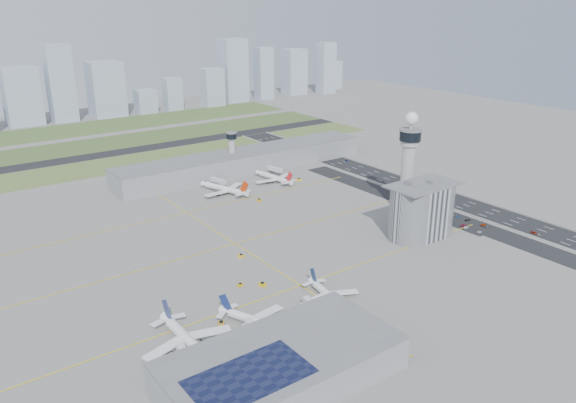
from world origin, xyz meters
TOP-DOWN VIEW (x-y plane):
  - ground at (0.00, 0.00)m, footprint 1000.00×1000.00m
  - grass_strip_0 at (-20.00, 225.00)m, footprint 480.00×50.00m
  - grass_strip_1 at (-20.00, 300.00)m, footprint 480.00×60.00m
  - grass_strip_2 at (-20.00, 380.00)m, footprint 480.00×70.00m
  - runway at (-20.00, 262.00)m, footprint 480.00×22.00m
  - highway at (115.00, 0.00)m, footprint 28.00×500.00m
  - barrier_left at (101.00, 0.00)m, footprint 0.60×500.00m
  - barrier_right at (129.00, 0.00)m, footprint 0.60×500.00m
  - landside_road at (90.00, -10.00)m, footprint 18.00×260.00m
  - parking_lot at (88.00, -22.00)m, footprint 20.00×44.00m
  - taxiway_line_h_0 at (-40.00, -30.00)m, footprint 260.00×0.60m
  - taxiway_line_h_1 at (-40.00, 30.00)m, footprint 260.00×0.60m
  - taxiway_line_h_2 at (-40.00, 90.00)m, footprint 260.00×0.60m
  - taxiway_line_v at (-40.00, 30.00)m, footprint 0.60×260.00m
  - control_tower at (72.00, 8.00)m, footprint 14.00×14.00m
  - secondary_tower at (30.00, 150.00)m, footprint 8.60×8.60m
  - admin_building at (51.99, -22.00)m, footprint 42.00×24.00m
  - terminal_pier at (40.00, 148.00)m, footprint 210.00×32.00m
  - near_terminal at (-88.07, -82.02)m, footprint 84.00×42.00m
  - airplane_near_a at (-105.77, -45.27)m, footprint 37.51×44.02m
  - airplane_near_b at (-76.19, -49.10)m, footprint 44.97×47.97m
  - airplane_near_c at (-38.78, -50.01)m, footprint 34.54×38.87m
  - airplane_far_a at (-1.45, 109.40)m, footprint 48.18×52.13m
  - airplane_far_b at (42.18, 111.30)m, footprint 37.97×43.10m
  - jet_bridge_near_0 at (-113.00, -61.00)m, footprint 5.39×14.31m
  - jet_bridge_near_1 at (-83.00, -61.00)m, footprint 5.39×14.31m
  - jet_bridge_near_2 at (-53.00, -61.00)m, footprint 5.39×14.31m
  - jet_bridge_far_0 at (2.00, 132.00)m, footprint 5.39×14.31m
  - jet_bridge_far_1 at (52.00, 132.00)m, footprint 5.39×14.31m
  - tug_0 at (-87.57, -38.19)m, footprint 3.90×4.26m
  - tug_1 at (-63.31, -13.60)m, footprint 3.04×2.36m
  - tug_2 at (-54.76, -19.57)m, footprint 2.92×3.69m
  - tug_3 at (-46.31, 13.30)m, footprint 3.20×3.69m
  - tug_4 at (9.33, 80.76)m, footprint 2.63×3.43m
  - tug_5 at (58.43, 101.31)m, footprint 3.10×3.93m
  - car_lot_0 at (82.80, -40.04)m, footprint 3.34×1.67m
  - car_lot_1 at (82.02, -31.30)m, footprint 3.60×1.32m
  - car_lot_2 at (83.59, -28.23)m, footprint 4.31×2.12m
  - car_lot_3 at (82.48, -17.93)m, footprint 4.62×2.26m
  - car_lot_4 at (84.02, -10.40)m, footprint 3.91×2.02m
  - car_lot_5 at (82.49, -2.87)m, footprint 4.00×1.84m
  - car_lot_6 at (94.00, -37.89)m, footprint 4.89×2.54m
  - car_lot_7 at (94.03, -34.94)m, footprint 4.51×2.01m
  - car_lot_8 at (92.89, -24.25)m, footprint 3.88×2.02m
  - car_lot_9 at (93.06, -16.97)m, footprint 3.48×1.30m
  - car_lot_10 at (91.97, -12.61)m, footprint 4.22×2.27m
  - car_lot_11 at (92.95, -4.98)m, footprint 4.12×1.86m
  - car_hw_0 at (107.01, -59.63)m, footprint 1.62×3.87m
  - car_hw_1 at (113.87, 42.29)m, footprint 1.91×4.03m
  - car_hw_2 at (122.87, 119.86)m, footprint 2.55×4.33m
  - car_hw_4 at (108.65, 182.29)m, footprint 1.82×3.39m
  - skyline_bldg_7 at (-59.44, 436.89)m, footprint 35.76×28.61m
  - skyline_bldg_8 at (-19.42, 431.56)m, footprint 26.33×21.06m
  - skyline_bldg_9 at (30.27, 432.32)m, footprint 36.96×29.57m
  - skyline_bldg_10 at (73.27, 423.68)m, footprint 23.01×18.41m
  - skyline_bldg_11 at (108.28, 423.34)m, footprint 20.22×16.18m
  - skyline_bldg_12 at (162.17, 421.29)m, footprint 26.14×20.92m
  - skyline_bldg_13 at (201.27, 433.27)m, footprint 32.26×25.81m
  - skyline_bldg_14 at (244.74, 426.38)m, footprint 21.59×17.28m
  - skyline_bldg_15 at (302.83, 435.54)m, footprint 30.25×24.20m
  - skyline_bldg_16 at (345.49, 415.96)m, footprint 23.04×18.43m
  - skyline_bldg_17 at (382.05, 443.29)m, footprint 22.64×18.11m

SIDE VIEW (x-z plane):
  - ground at x=0.00m, z-range 0.00..0.00m
  - taxiway_line_h_0 at x=-40.00m, z-range 0.00..0.01m
  - taxiway_line_h_1 at x=-40.00m, z-range 0.00..0.01m
  - taxiway_line_h_2 at x=-40.00m, z-range 0.00..0.01m
  - taxiway_line_v at x=-40.00m, z-range 0.00..0.01m
  - grass_strip_0 at x=-20.00m, z-range 0.00..0.08m
  - grass_strip_1 at x=-20.00m, z-range 0.00..0.08m
  - grass_strip_2 at x=-20.00m, z-range 0.00..0.08m
  - landside_road at x=90.00m, z-range 0.00..0.08m
  - highway at x=115.00m, z-range 0.00..0.10m
  - parking_lot at x=88.00m, z-range 0.00..0.10m
  - runway at x=-20.00m, z-range 0.01..0.11m
  - car_lot_0 at x=82.80m, z-range 0.00..1.09m
  - car_hw_4 at x=108.65m, z-range 0.00..1.10m
  - car_lot_10 at x=91.97m, z-range 0.00..1.13m
  - car_hw_2 at x=122.87m, z-range 0.00..1.13m
  - car_lot_9 at x=93.06m, z-range 0.00..1.14m
  - car_lot_11 at x=92.95m, z-range 0.00..1.17m
  - car_lot_1 at x=82.02m, z-range 0.00..1.18m
  - car_lot_2 at x=83.59m, z-range 0.00..1.18m
  - barrier_left at x=101.00m, z-range 0.00..1.20m
  - barrier_right at x=129.00m, z-range 0.00..1.20m
  - car_lot_8 at x=92.89m, z-range 0.00..1.26m
  - car_lot_5 at x=82.49m, z-range 0.00..1.27m
  - car_lot_4 at x=84.02m, z-range 0.00..1.27m
  - car_hw_1 at x=113.87m, z-range 0.00..1.28m
  - car_lot_7 at x=94.03m, z-range 0.00..1.29m
  - car_lot_3 at x=82.48m, z-range 0.00..1.29m
  - car_hw_0 at x=107.01m, z-range 0.00..1.31m
  - car_lot_6 at x=94.00m, z-range 0.00..1.32m
  - tug_1 at x=-63.31m, z-range 0.00..1.60m
  - tug_3 at x=-46.31m, z-range 0.00..1.79m
  - tug_4 at x=9.33m, z-range 0.00..1.81m
  - tug_2 at x=-54.76m, z-range 0.00..1.90m
  - tug_5 at x=58.43m, z-range 0.00..2.03m
  - tug_0 at x=-87.57m, z-range 0.00..2.04m
  - jet_bridge_near_0 at x=-113.00m, z-range 0.00..5.70m
  - jet_bridge_near_1 at x=-83.00m, z-range 0.00..5.70m
  - jet_bridge_near_2 at x=-53.00m, z-range 0.00..5.70m
  - jet_bridge_far_0 at x=2.00m, z-range 0.00..5.70m
  - jet_bridge_far_1 at x=52.00m, z-range 0.00..5.70m
  - airplane_near_c at x=-38.78m, z-range 0.00..9.71m
  - airplane_near_b at x=-76.19m, z-range 0.00..10.71m
  - airplane_far_b at x=42.18m, z-range 0.00..11.00m
  - airplane_far_a at x=-1.45m, z-range 0.00..11.93m
  - airplane_near_a at x=-105.77m, z-range 0.00..12.25m
  - near_terminal at x=-88.07m, z-range -0.07..12.93m
  - terminal_pier at x=40.00m, z-range 0.00..15.80m
  - skyline_bldg_10 at x=73.27m, z-range 0.00..27.75m
  - admin_building at x=51.99m, z-range -1.45..32.05m
  - secondary_tower at x=30.00m, z-range 2.85..34.75m
  - skyline_bldg_11 at x=108.28m, z-range 0.00..38.97m
  - skyline_bldg_17 at x=382.05m, z-range 0.00..41.06m
  - skyline_bldg_12 at x=162.17m, z-range 0.00..46.89m
  - skyline_bldg_7 at x=-59.44m, z-range 0.00..61.22m
  - skyline_bldg_9 at x=30.27m, z-range 0.00..62.11m
  - skyline_bldg_15 at x=302.83m, z-range 0.00..63.40m
  - skyline_bldg_14 at x=244.74m, z-range 0.00..68.75m
  - control_tower at x=72.00m, z-range 2.79..67.29m
  - skyline_bldg_16 at x=345.49m, z-range 0.00..71.56m
  - skyline_bldg_13 at x=201.27m, z-range 0.00..81.20m
  - skyline_bldg_8 at x=-19.42m, z-range 0.00..83.39m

